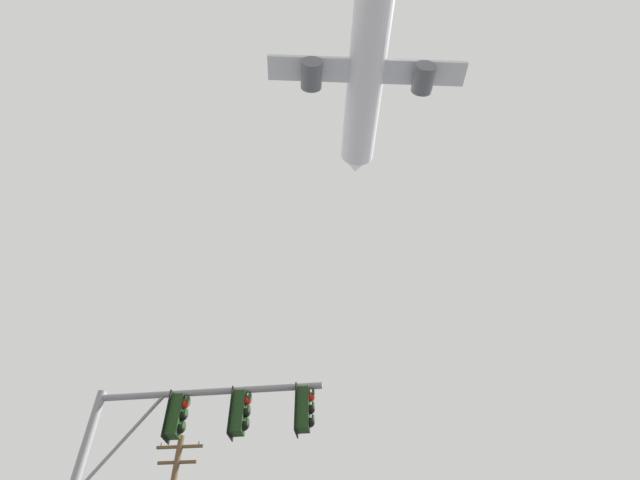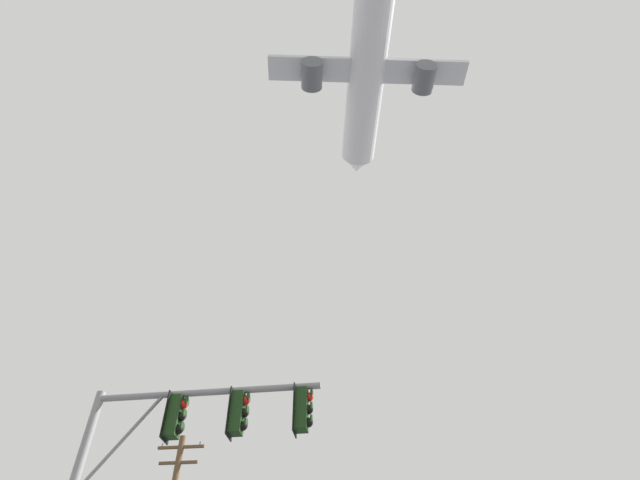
# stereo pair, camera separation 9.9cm
# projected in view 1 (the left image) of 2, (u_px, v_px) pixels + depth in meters

# --- Properties ---
(signal_pole_near) EXTENTS (5.17, 0.52, 6.49)m
(signal_pole_near) POSITION_uv_depth(u_px,v_px,m) (172.00, 456.00, 10.45)
(signal_pole_near) COLOR gray
(signal_pole_near) RESTS_ON ground
(airplane) EXTENTS (18.02, 23.33, 6.35)m
(airplane) POSITION_uv_depth(u_px,v_px,m) (366.00, 74.00, 46.61)
(airplane) COLOR white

